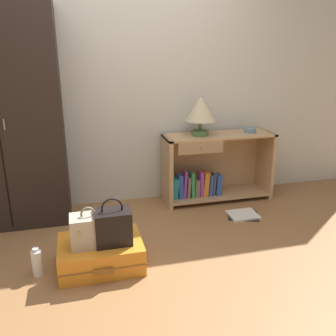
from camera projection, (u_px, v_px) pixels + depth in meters
name	position (u px, v px, depth m)	size (l,w,h in m)	color
ground_plane	(152.00, 277.00, 2.62)	(9.00, 9.00, 0.00)	olive
back_wall	(118.00, 77.00, 3.59)	(6.40, 0.10, 2.60)	beige
wardrobe	(2.00, 119.00, 3.17)	(1.02, 0.47, 1.96)	black
bookshelf	(212.00, 168.00, 3.89)	(1.16, 0.39, 0.72)	tan
table_lamp	(201.00, 110.00, 3.63)	(0.31, 0.31, 0.40)	#4C7542
bowl	(250.00, 130.00, 3.84)	(0.13, 0.13, 0.05)	slate
suitcase_large	(101.00, 253.00, 2.73)	(0.62, 0.48, 0.21)	orange
train_case	(89.00, 230.00, 2.61)	(0.26, 0.20, 0.30)	#B7A88E
handbag	(113.00, 226.00, 2.64)	(0.26, 0.19, 0.35)	black
bottle	(37.00, 263.00, 2.61)	(0.07, 0.07, 0.22)	white
open_book_on_floor	(243.00, 215.00, 3.58)	(0.37, 0.34, 0.02)	white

